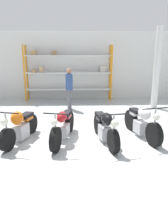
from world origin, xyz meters
name	(u,v)px	position (x,y,z in m)	size (l,w,h in m)	color
ground_plane	(84,138)	(0.00, 0.00, 0.00)	(30.00, 30.00, 0.00)	#B2B7B7
back_wall	(81,66)	(0.00, 5.96, 1.80)	(30.00, 0.08, 3.60)	silver
shelving_rack	(67,71)	(-0.71, 5.60, 1.53)	(4.60, 0.63, 2.88)	orange
support_pillar	(157,69)	(3.37, 3.70, 1.80)	(0.28, 0.28, 3.60)	silver
motorcycle_orange	(20,127)	(-1.85, -0.17, 0.43)	(0.84, 1.93, 1.03)	black
motorcycle_red	(63,126)	(-0.62, -0.17, 0.44)	(0.74, 2.14, 1.02)	black
motorcycle_black	(105,127)	(0.58, -0.34, 0.44)	(0.71, 2.00, 1.02)	black
motorcycle_white	(142,122)	(1.72, 0.02, 0.46)	(0.80, 2.05, 1.07)	black
person_browsing	(69,85)	(-0.56, 3.55, 1.09)	(0.39, 0.39, 1.83)	#595960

